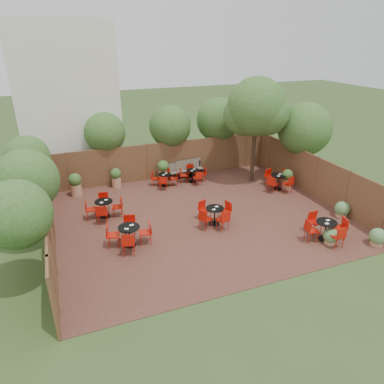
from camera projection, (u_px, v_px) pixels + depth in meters
name	position (u px, v px, depth m)	size (l,w,h in m)	color
ground	(200.00, 217.00, 15.34)	(80.00, 80.00, 0.00)	#354F23
courtyard_paving	(200.00, 216.00, 15.33)	(12.00, 10.00, 0.02)	#3E2119
fence_back	(166.00, 160.00, 19.19)	(12.00, 0.08, 2.00)	brown
fence_left	(50.00, 220.00, 12.95)	(0.08, 10.00, 2.00)	brown
fence_right	(316.00, 177.00, 16.92)	(0.08, 10.00, 2.00)	brown
neighbour_building	(68.00, 100.00, 19.03)	(5.00, 4.00, 8.00)	silver
overhang_foliage	(178.00, 139.00, 16.85)	(15.67, 10.57, 2.73)	#2E561B
courtyard_tree	(256.00, 110.00, 17.57)	(3.01, 2.95, 5.42)	black
park_bench_left	(189.00, 168.00, 19.48)	(1.55, 0.62, 0.94)	brown
park_bench_right	(180.00, 170.00, 19.31)	(1.41, 0.56, 0.85)	brown
bistro_tables	(204.00, 203.00, 15.55)	(10.29, 8.77, 0.91)	black
planters	(156.00, 177.00, 17.96)	(10.69, 3.90, 1.15)	#AE7B57
low_shrubs	(351.00, 225.00, 13.94)	(2.57, 2.90, 0.69)	#AE7B57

